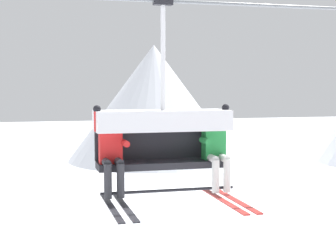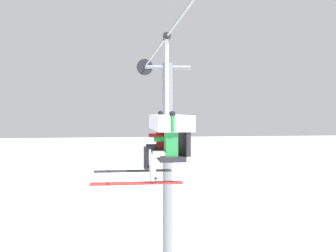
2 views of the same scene
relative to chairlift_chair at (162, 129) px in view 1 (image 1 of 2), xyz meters
The scene contains 5 objects.
mountain_peak_west 42.89m from the chairlift_chair, 77.08° to the left, with size 16.82×16.82×11.26m.
lift_cable 2.50m from the chairlift_chair, ahead, with size 17.56×0.05×0.05m.
chairlift_chair is the anchor object (origin of this frame).
skier_red 0.86m from the chairlift_chair, 164.80° to the right, with size 0.48×1.70×1.34m.
skier_green 0.86m from the chairlift_chair, 15.20° to the right, with size 0.48×1.70×1.34m.
Camera 1 is at (-2.61, -8.12, 7.24)m, focal length 55.00 mm.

